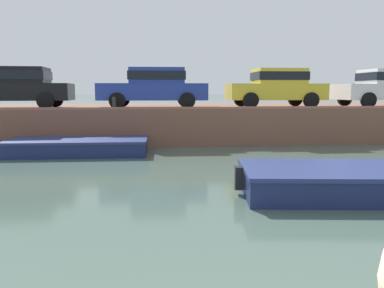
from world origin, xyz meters
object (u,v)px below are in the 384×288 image
car_left_inner_blue (155,86)px  car_leftmost_black (16,86)px  car_centre_yellow (276,86)px  mooring_bollard_mid (114,103)px  boat_moored_west_navy (72,147)px

car_left_inner_blue → car_leftmost_black: bearing=179.9°
car_centre_yellow → mooring_bollard_mid: (-6.40, -1.14, -0.61)m
car_leftmost_black → car_left_inner_blue: size_ratio=1.00×
car_left_inner_blue → mooring_bollard_mid: size_ratio=9.54×
car_leftmost_black → car_left_inner_blue: 5.23m
boat_moored_west_navy → car_left_inner_blue: bearing=44.5°
car_centre_yellow → mooring_bollard_mid: bearing=-169.9°
boat_moored_west_navy → car_centre_yellow: size_ratio=1.37×
car_leftmost_black → mooring_bollard_mid: bearing=-16.9°
car_leftmost_black → mooring_bollard_mid: (3.76, -1.15, -0.61)m
car_centre_yellow → car_leftmost_black: bearing=180.0°
car_left_inner_blue → mooring_bollard_mid: bearing=-142.2°
boat_moored_west_navy → mooring_bollard_mid: bearing=50.8°
boat_moored_west_navy → car_left_inner_blue: (2.71, 2.66, 1.98)m
mooring_bollard_mid → car_leftmost_black: bearing=163.1°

